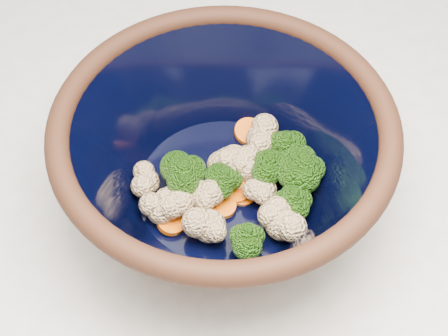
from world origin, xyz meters
TOP-DOWN VIEW (x-y plane):
  - counter at (0.00, 0.00)m, footprint 1.20×1.20m
  - mixing_bowl at (-0.04, -0.04)m, footprint 0.39×0.39m
  - vegetable_pile at (-0.03, -0.06)m, footprint 0.18×0.16m

SIDE VIEW (x-z plane):
  - counter at x=0.00m, z-range 0.00..0.90m
  - vegetable_pile at x=-0.03m, z-range 0.93..0.98m
  - mixing_bowl at x=-0.04m, z-range 0.91..1.04m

